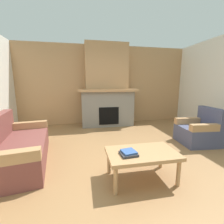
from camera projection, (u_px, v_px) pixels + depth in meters
name	position (u px, v px, depth m)	size (l,w,h in m)	color
ground	(130.00, 160.00, 2.80)	(9.00, 9.00, 0.00)	olive
wall_back_wood_panel	(105.00, 85.00, 5.45)	(6.00, 0.12, 2.70)	tan
fireplace	(107.00, 91.00, 5.12)	(1.90, 0.82, 2.70)	gray
couch	(16.00, 148.00, 2.67)	(1.11, 1.91, 0.85)	brown
armchair	(199.00, 131.00, 3.57)	(0.82, 0.82, 0.85)	#474C6B
coffee_table	(142.00, 155.00, 2.19)	(1.00, 0.60, 0.43)	tan
book_stack_near_edge	(129.00, 153.00, 2.08)	(0.24, 0.23, 0.05)	#2D2D33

